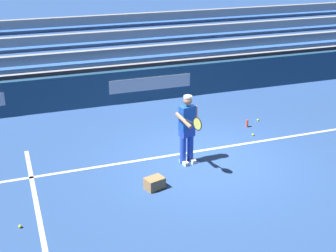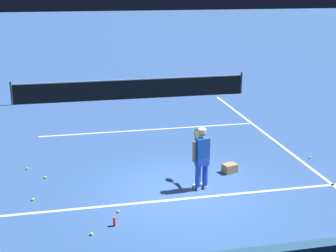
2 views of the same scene
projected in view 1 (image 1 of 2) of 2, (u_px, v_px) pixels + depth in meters
name	position (u px, v px, depth m)	size (l,w,h in m)	color
ground_plane	(204.00, 160.00, 11.58)	(160.00, 160.00, 0.00)	#2D5193
court_baseline_white	(196.00, 151.00, 12.01)	(12.00, 0.10, 0.01)	white
back_wall_sponsor_board	(145.00, 85.00, 15.56)	(24.87, 0.25, 1.10)	navy
bleacher_stand	(131.00, 66.00, 17.09)	(23.62, 2.40, 2.95)	#9EA3A8
tennis_player	(187.00, 129.00, 11.08)	(0.59, 1.06, 1.71)	blue
ball_box_cardboard	(155.00, 183.00, 10.20)	(0.40, 0.30, 0.26)	#A87F51
tennis_ball_on_baseline	(258.00, 120.00, 13.98)	(0.07, 0.07, 0.07)	#CCE533
tennis_ball_far_right	(253.00, 135.00, 12.94)	(0.07, 0.07, 0.07)	#CCE533
tennis_ball_near_player	(20.00, 226.00, 8.85)	(0.07, 0.07, 0.07)	#CCE533
water_bottle	(247.00, 123.00, 13.51)	(0.07, 0.07, 0.22)	#EA4C33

